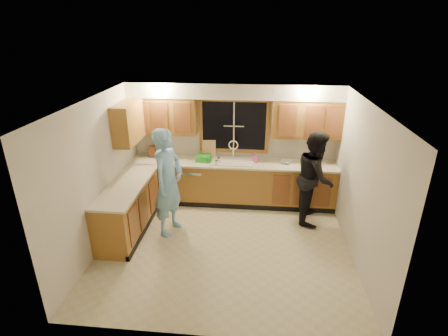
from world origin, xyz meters
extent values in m
plane|color=beige|center=(0.00, 0.00, 0.00)|extent=(4.20, 4.20, 0.00)
plane|color=silver|center=(0.00, 0.00, 2.50)|extent=(4.20, 4.20, 0.00)
plane|color=beige|center=(0.00, 1.90, 1.25)|extent=(4.20, 0.00, 4.20)
plane|color=beige|center=(-2.10, 0.00, 1.25)|extent=(0.00, 3.80, 3.80)
plane|color=beige|center=(2.10, 0.00, 1.25)|extent=(0.00, 3.80, 3.80)
cube|color=#A3712F|center=(0.00, 1.60, 0.44)|extent=(4.20, 0.60, 0.88)
cube|color=#A3712F|center=(-1.80, 0.35, 0.44)|extent=(0.60, 1.90, 0.88)
cube|color=beige|center=(0.00, 1.58, 0.90)|extent=(4.20, 0.63, 0.04)
cube|color=beige|center=(-1.79, 0.35, 0.90)|extent=(0.63, 1.90, 0.04)
cube|color=#A3712F|center=(-1.43, 1.73, 1.83)|extent=(1.35, 0.33, 0.75)
cube|color=#A3712F|center=(1.43, 1.73, 1.83)|extent=(1.35, 0.33, 0.75)
cube|color=#A3712F|center=(-1.94, 1.12, 1.83)|extent=(0.33, 0.90, 0.75)
cube|color=white|center=(0.00, 1.72, 2.35)|extent=(4.20, 0.35, 0.30)
cube|color=black|center=(0.00, 1.90, 1.60)|extent=(1.30, 0.01, 1.00)
cube|color=#A3712F|center=(0.00, 1.89, 2.14)|extent=(1.44, 0.03, 0.07)
cube|color=#A3712F|center=(0.00, 1.89, 1.07)|extent=(1.44, 0.03, 0.07)
cube|color=#A3712F|center=(-0.69, 1.89, 1.60)|extent=(0.07, 0.03, 1.00)
cube|color=#A3712F|center=(0.69, 1.89, 1.60)|extent=(0.07, 0.03, 1.00)
cube|color=white|center=(0.00, 1.60, 0.93)|extent=(0.86, 0.52, 0.03)
cube|color=white|center=(-0.21, 1.60, 0.84)|extent=(0.38, 0.42, 0.18)
cube|color=white|center=(0.21, 1.60, 0.84)|extent=(0.38, 0.42, 0.18)
cylinder|color=white|center=(0.00, 1.80, 1.08)|extent=(0.04, 0.04, 0.28)
torus|color=white|center=(0.00, 1.80, 1.22)|extent=(0.21, 0.03, 0.21)
cube|color=white|center=(-0.85, 1.59, 0.41)|extent=(0.60, 0.56, 0.82)
cube|color=white|center=(-1.80, -0.22, 0.45)|extent=(0.58, 0.75, 0.90)
imported|color=#7AB6E7|center=(-1.04, 0.38, 0.98)|extent=(0.66, 0.82, 1.95)
imported|color=black|center=(1.59, 1.06, 0.89)|extent=(0.77, 0.94, 1.78)
cube|color=brown|center=(-1.72, 1.74, 1.04)|extent=(0.13, 0.11, 0.24)
cube|color=tan|center=(-0.52, 1.82, 1.11)|extent=(0.29, 0.12, 0.37)
cube|color=green|center=(-0.60, 1.61, 0.98)|extent=(0.30, 0.28, 0.13)
imported|color=#D7528E|center=(0.46, 1.65, 1.02)|extent=(0.12, 0.12, 0.21)
imported|color=silver|center=(1.08, 1.64, 0.95)|extent=(0.25, 0.25, 0.05)
cylinder|color=beige|center=(-0.31, 1.37, 0.98)|extent=(0.08, 0.08, 0.11)
cylinder|color=beige|center=(-0.27, 1.50, 0.98)|extent=(0.08, 0.08, 0.12)
camera|label=1|loc=(0.48, -5.02, 3.57)|focal=28.00mm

